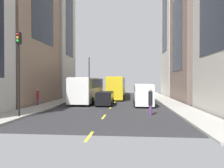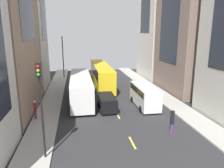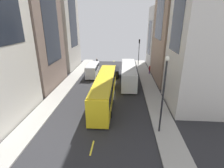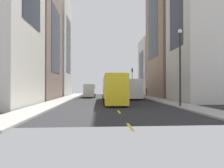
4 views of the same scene
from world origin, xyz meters
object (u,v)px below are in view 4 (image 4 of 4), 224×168
pedestrian_waiting_curb (147,91)px  traffic_light_near_corner (132,77)px  city_bus_white (129,87)px  car_black_0 (112,92)px  delivery_van_white (90,90)px  pedestrian_walking_far (91,90)px  streetcar_yellow (112,87)px

pedestrian_waiting_curb → traffic_light_near_corner: (1.88, -7.34, 3.49)m
city_bus_white → car_black_0: (2.87, -3.91, -1.04)m
delivery_van_white → car_black_0: size_ratio=1.47×
pedestrian_waiting_curb → pedestrian_walking_far: pedestrian_walking_far is taller
delivery_van_white → traffic_light_near_corner: bearing=-137.3°
streetcar_yellow → pedestrian_walking_far: streetcar_yellow is taller
city_bus_white → streetcar_yellow: bearing=65.7°
city_bus_white → delivery_van_white: (7.45, -3.55, -0.49)m
city_bus_white → pedestrian_waiting_curb: 7.45m
car_black_0 → traffic_light_near_corner: traffic_light_near_corner is taller
delivery_van_white → traffic_light_near_corner: size_ratio=0.92×
delivery_van_white → traffic_light_near_corner: traffic_light_near_corner is taller
streetcar_yellow → car_black_0: (-0.75, -11.95, -1.16)m
car_black_0 → pedestrian_waiting_curb: 7.80m
delivery_van_white → streetcar_yellow: bearing=108.3°
delivery_van_white → city_bus_white: bearing=154.5°
city_bus_white → car_black_0: city_bus_white is taller
pedestrian_waiting_curb → pedestrian_walking_far: bearing=130.6°
car_black_0 → pedestrian_walking_far: size_ratio=1.82×
traffic_light_near_corner → car_black_0: bearing=58.0°
streetcar_yellow → pedestrian_waiting_curb: bearing=-121.2°
streetcar_yellow → delivery_van_white: (3.83, -11.58, -0.61)m
streetcar_yellow → car_black_0: bearing=-93.6°
streetcar_yellow → car_black_0: size_ratio=3.60×
city_bus_white → car_black_0: 4.96m
pedestrian_walking_far → traffic_light_near_corner: (-10.46, -2.31, 3.48)m
delivery_van_white → pedestrian_waiting_curb: size_ratio=3.16×
delivery_van_white → car_black_0: bearing=-175.5°
delivery_van_white → pedestrian_walking_far: bearing=-88.7°
city_bus_white → car_black_0: size_ratio=2.92×
car_black_0 → streetcar_yellow: bearing=86.4°
pedestrian_walking_far → pedestrian_waiting_curb: bearing=-64.9°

